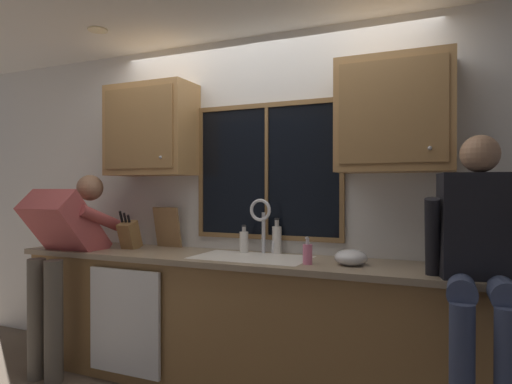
{
  "coord_description": "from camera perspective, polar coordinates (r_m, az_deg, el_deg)",
  "views": [
    {
      "loc": [
        1.3,
        -3.12,
        1.4
      ],
      "look_at": [
        0.06,
        -0.3,
        1.37
      ],
      "focal_mm": 31.57,
      "sensor_mm": 36.0,
      "label": 1
    }
  ],
  "objects": [
    {
      "name": "mixing_bowl",
      "position": [
        2.89,
        11.94,
        -8.14
      ],
      "size": [
        0.2,
        0.2,
        0.1
      ],
      "primitive_type": "ellipsoid",
      "color": "silver",
      "rests_on": "countertop"
    },
    {
      "name": "window_mullion_center",
      "position": [
        3.36,
        1.36,
        2.65
      ],
      "size": [
        0.02,
        0.02,
        0.95
      ],
      "primitive_type": "cube",
      "color": "brown"
    },
    {
      "name": "ceiling_downlight_left",
      "position": [
        3.64,
        -19.43,
        18.79
      ],
      "size": [
        0.14,
        0.14,
        0.01
      ],
      "primitive_type": "cylinder",
      "color": "#FFEAB2"
    },
    {
      "name": "window_frame_top",
      "position": [
        3.41,
        1.38,
        10.94
      ],
      "size": [
        1.17,
        0.02,
        0.04
      ],
      "primitive_type": "cube",
      "color": "brown"
    },
    {
      "name": "upper_cabinet_left",
      "position": [
        3.72,
        -13.14,
        7.6
      ],
      "size": [
        0.71,
        0.36,
        0.72
      ],
      "color": "#A87A47"
    },
    {
      "name": "window_frame_bottom",
      "position": [
        3.38,
        1.37,
        -5.73
      ],
      "size": [
        1.17,
        0.02,
        0.04
      ],
      "primitive_type": "cube",
      "color": "brown"
    },
    {
      "name": "upper_cabinet_right",
      "position": [
        3.01,
        17.19,
        9.3
      ],
      "size": [
        0.71,
        0.36,
        0.72
      ],
      "color": "#A87A47"
    },
    {
      "name": "bottle_green_glass",
      "position": [
        3.3,
        2.65,
        -5.97
      ],
      "size": [
        0.07,
        0.07,
        0.26
      ],
      "color": "silver",
      "rests_on": "countertop"
    },
    {
      "name": "soap_dispenser",
      "position": [
        2.87,
        6.55,
        -7.76
      ],
      "size": [
        0.06,
        0.07,
        0.17
      ],
      "color": "pink",
      "rests_on": "countertop"
    },
    {
      "name": "window_frame_left",
      "position": [
        3.61,
        -6.98,
        2.49
      ],
      "size": [
        0.03,
        0.02,
        0.95
      ],
      "primitive_type": "cube",
      "color": "brown"
    },
    {
      "name": "sink",
      "position": [
        3.15,
        -0.61,
        -10.05
      ],
      "size": [
        0.8,
        0.46,
        0.21
      ],
      "color": "white",
      "rests_on": "lower_cabinet_run"
    },
    {
      "name": "cutting_board",
      "position": [
        3.72,
        -11.17,
        -4.41
      ],
      "size": [
        0.23,
        0.09,
        0.33
      ],
      "primitive_type": "cube",
      "rotation": [
        0.21,
        0.0,
        0.0
      ],
      "color": "#997047",
      "rests_on": "countertop"
    },
    {
      "name": "knife_block",
      "position": [
        3.69,
        -15.73,
        -5.28
      ],
      "size": [
        0.12,
        0.18,
        0.32
      ],
      "color": "olive",
      "rests_on": "countertop"
    },
    {
      "name": "back_wall",
      "position": [
        3.44,
        1.48,
        -1.57
      ],
      "size": [
        5.93,
        0.12,
        2.55
      ],
      "primitive_type": "cube",
      "color": "silver",
      "rests_on": "floor"
    },
    {
      "name": "window_glass",
      "position": [
        3.37,
        1.44,
        2.64
      ],
      "size": [
        1.1,
        0.02,
        0.95
      ],
      "primitive_type": "cube",
      "color": "black"
    },
    {
      "name": "dishwasher_front",
      "position": [
        3.42,
        -16.35,
        -15.49
      ],
      "size": [
        0.6,
        0.02,
        0.74
      ],
      "primitive_type": "cube",
      "color": "white"
    },
    {
      "name": "window_frame_right",
      "position": [
        3.19,
        10.86,
        2.76
      ],
      "size": [
        0.03,
        0.02,
        0.95
      ],
      "primitive_type": "cube",
      "color": "brown"
    },
    {
      "name": "faucet",
      "position": [
        3.27,
        0.82,
        -3.46
      ],
      "size": [
        0.18,
        0.09,
        0.4
      ],
      "color": "silver",
      "rests_on": "countertop"
    },
    {
      "name": "bottle_tall_clear",
      "position": [
        3.34,
        -1.54,
        -6.28
      ],
      "size": [
        0.06,
        0.06,
        0.21
      ],
      "color": "silver",
      "rests_on": "countertop"
    },
    {
      "name": "person_standing",
      "position": [
        3.74,
        -23.19,
        -6.56
      ],
      "size": [
        0.53,
        0.71,
        1.51
      ],
      "color": "#595147",
      "rests_on": "floor"
    },
    {
      "name": "countertop",
      "position": [
        3.14,
        -1.11,
        -8.64
      ],
      "size": [
        3.59,
        0.62,
        0.04
      ],
      "primitive_type": "cube",
      "color": "gray",
      "rests_on": "lower_cabinet_run"
    },
    {
      "name": "person_sitting_on_counter",
      "position": [
        2.57,
        26.58,
        -6.14
      ],
      "size": [
        0.54,
        0.63,
        1.26
      ],
      "color": "#384260",
      "rests_on": "countertop"
    },
    {
      "name": "lower_cabinet_run",
      "position": [
        3.26,
        -0.95,
        -16.6
      ],
      "size": [
        3.53,
        0.58,
        0.88
      ],
      "primitive_type": "cube",
      "color": "olive",
      "rests_on": "floor"
    }
  ]
}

